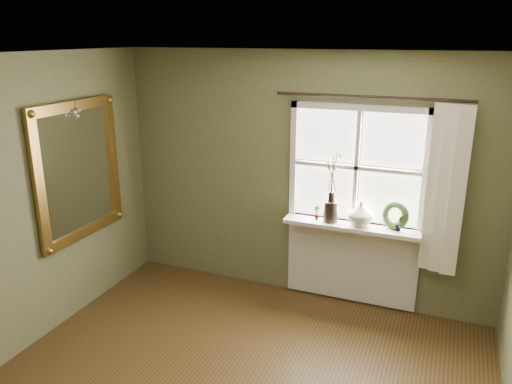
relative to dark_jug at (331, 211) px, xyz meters
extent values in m
plane|color=silver|center=(-0.34, -2.12, 1.57)|extent=(4.50, 4.50, 0.00)
cube|color=#5E603F|center=(-0.34, 0.18, 0.27)|extent=(4.00, 0.10, 2.60)
cube|color=silver|center=(0.21, 0.10, -0.14)|extent=(1.36, 0.06, 0.06)
cube|color=silver|center=(0.21, 0.10, 1.04)|extent=(1.36, 0.06, 0.06)
cube|color=silver|center=(-0.44, 0.10, 0.45)|extent=(0.06, 0.06, 1.24)
cube|color=silver|center=(0.86, 0.10, 0.45)|extent=(0.06, 0.06, 1.24)
cube|color=silver|center=(0.21, 0.10, 0.45)|extent=(1.24, 0.05, 0.04)
cube|color=silver|center=(0.21, 0.10, 0.45)|extent=(0.04, 0.05, 1.12)
cube|color=white|center=(-0.11, 0.12, 0.75)|extent=(0.59, 0.01, 0.53)
cube|color=white|center=(0.54, 0.12, 0.75)|extent=(0.59, 0.01, 0.53)
cube|color=white|center=(-0.11, 0.12, 0.16)|extent=(0.59, 0.01, 0.53)
cube|color=white|center=(0.54, 0.12, 0.16)|extent=(0.59, 0.01, 0.53)
cube|color=silver|center=(0.21, 0.00, -0.13)|extent=(1.36, 0.26, 0.04)
cube|color=silver|center=(0.21, 0.11, -0.57)|extent=(1.36, 0.04, 0.88)
cylinder|color=black|center=(0.00, 0.00, 0.00)|extent=(0.19, 0.19, 0.21)
imported|color=beige|center=(0.30, 0.00, 0.02)|extent=(0.29, 0.29, 0.25)
torus|color=#2D471F|center=(0.63, 0.04, 0.00)|extent=(0.31, 0.22, 0.29)
imported|color=#2D471F|center=(-0.15, 0.00, -0.03)|extent=(0.09, 0.08, 0.15)
imported|color=#2D471F|center=(0.68, 0.00, -0.02)|extent=(0.11, 0.10, 0.17)
cube|color=silver|center=(1.05, 0.01, 0.34)|extent=(0.36, 0.12, 1.59)
cylinder|color=black|center=(0.31, 0.05, 1.15)|extent=(1.84, 0.03, 0.03)
cube|color=white|center=(-2.31, -0.96, 0.43)|extent=(0.02, 0.95, 1.17)
cube|color=olive|center=(-2.30, -0.96, 1.06)|extent=(0.05, 1.14, 0.10)
cube|color=olive|center=(-2.30, -0.96, -0.20)|extent=(0.05, 1.14, 0.10)
cube|color=olive|center=(-2.30, -1.48, 0.43)|extent=(0.05, 0.10, 1.17)
cube|color=olive|center=(-2.30, -0.44, 0.43)|extent=(0.05, 0.10, 1.17)
sphere|color=silver|center=(-2.25, -0.99, 1.01)|extent=(0.04, 0.04, 0.04)
sphere|color=silver|center=(-2.25, -0.96, 0.97)|extent=(0.04, 0.04, 0.04)
sphere|color=silver|center=(-2.25, -0.93, 1.02)|extent=(0.04, 0.04, 0.04)
camera|label=1|loc=(1.07, -4.68, 1.71)|focal=35.00mm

